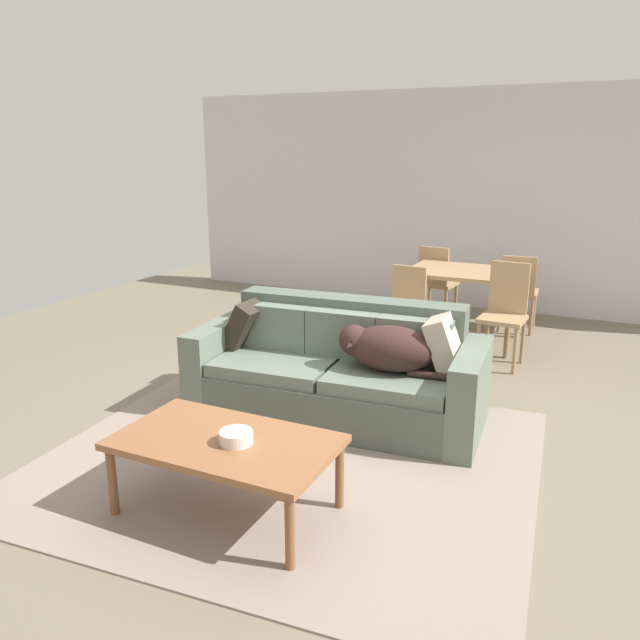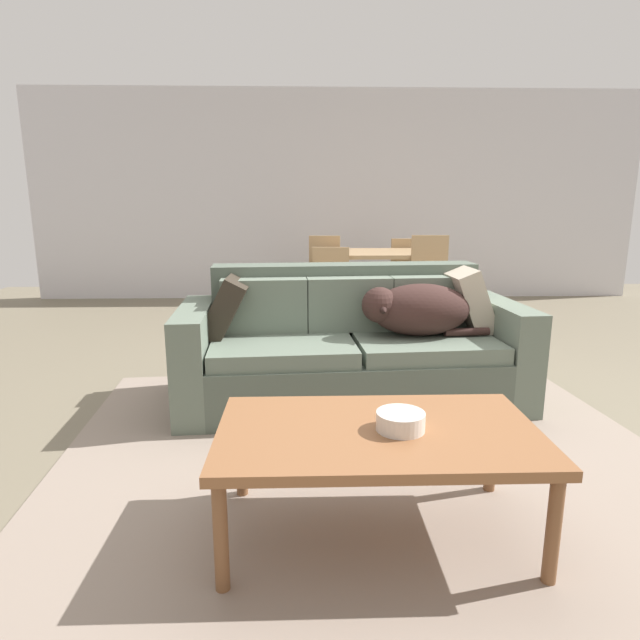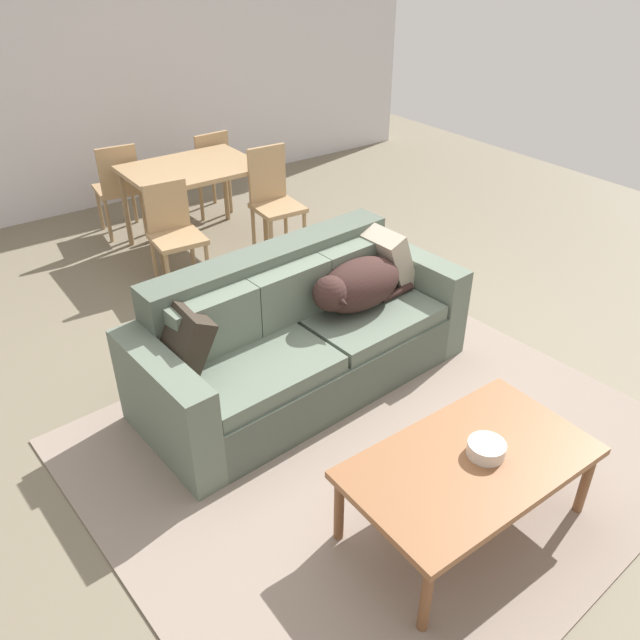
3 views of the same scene
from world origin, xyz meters
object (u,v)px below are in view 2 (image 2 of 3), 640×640
Objects in this scene: bowl_on_coffee_table at (401,421)px; dining_chair_near_left at (330,287)px; dining_chair_far_left at (325,269)px; throw_pillow_by_left_arm at (226,307)px; throw_pillow_by_right_arm at (468,300)px; dining_chair_far_right at (404,270)px; couch at (350,350)px; dining_table at (371,259)px; dining_chair_near_right at (430,281)px; dog_on_left_cushion at (415,309)px; coffee_table at (378,439)px.

dining_chair_near_left is at bearing 91.74° from bowl_on_coffee_table.
dining_chair_far_left is at bearing 91.27° from bowl_on_coffee_table.
bowl_on_coffee_table is (0.85, -1.50, -0.14)m from throw_pillow_by_left_arm.
throw_pillow_by_right_arm and dining_chair_far_right have the same top height.
couch reaches higher than bowl_on_coffee_table.
throw_pillow_by_right_arm is 0.37× the size of dining_table.
bowl_on_coffee_table is 3.37m from dining_chair_near_right.
couch is 2.48× the size of dining_chair_far_left.
dog_on_left_cushion is 2.39m from dining_table.
dining_chair_near_right reaches higher than dog_on_left_cushion.
dining_chair_far_left is at bearing 90.22° from coffee_table.
throw_pillow_by_left_arm is 2.13× the size of bowl_on_coffee_table.
dog_on_left_cushion is 1.49m from coffee_table.
dog_on_left_cushion reaches higher than bowl_on_coffee_table.
throw_pillow_by_left_arm is 0.43× the size of dining_chair_far_left.
dining_chair_near_left is at bearing -175.58° from dining_chair_near_right.
bowl_on_coffee_table is at bearing -60.40° from throw_pillow_by_left_arm.
dining_chair_far_right is at bearing 59.91° from throw_pillow_by_left_arm.
throw_pillow_by_right_arm is at bearing 85.86° from dining_chair_far_right.
throw_pillow_by_left_arm is 1.60m from throw_pillow_by_right_arm.
couch is 2.37m from dining_table.
dining_chair_far_right is (0.10, 2.81, -0.16)m from throw_pillow_by_right_arm.
dining_table is 1.34× the size of dining_chair_near_left.
throw_pillow_by_right_arm is at bearing -58.16° from dining_chair_near_left.
dining_chair_near_right reaches higher than bowl_on_coffee_table.
dog_on_left_cushion is at bearing 76.33° from bowl_on_coffee_table.
dining_chair_far_right is at bearing -175.03° from dining_chair_far_left.
couch reaches higher than coffee_table.
coffee_table is (-0.03, -1.49, 0.07)m from couch.
couch is at bearing 70.86° from dining_chair_far_right.
dining_chair_near_left reaches higher than dining_table.
coffee_table is at bearing 76.08° from dining_chair_far_right.
bowl_on_coffee_table is 3.84m from dining_table.
throw_pillow_by_left_arm is at bearing -131.03° from dining_chair_near_right.
dining_chair_near_left is 0.98m from dining_chair_near_right.
dining_chair_far_right reaches higher than dining_table.
dining_chair_near_right is at bearing 5.41° from dining_chair_near_left.
dog_on_left_cushion is at bearing -15.11° from couch.
throw_pillow_by_left_arm is 1.74m from bowl_on_coffee_table.
throw_pillow_by_left_arm is at bearing 82.06° from dining_chair_far_left.
coffee_table is 1.40× the size of dining_chair_far_right.
dining_table is at bearing 133.03° from dining_chair_far_left.
bowl_on_coffee_table is 0.20× the size of dining_chair_far_left.
dog_on_left_cushion is 0.91× the size of dining_chair_far_left.
dining_chair_near_left reaches higher than bowl_on_coffee_table.
dining_chair_near_right reaches higher than dining_chair_far_right.
dining_table is 1.32× the size of dining_chair_far_right.
dining_table is at bearing 50.37° from dining_chair_far_right.
dining_chair_near_left is at bearing 90.29° from coffee_table.
dining_table is at bearing 83.21° from coffee_table.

